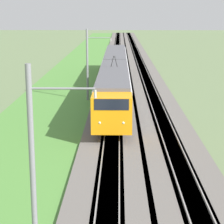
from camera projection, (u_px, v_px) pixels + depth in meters
ballast_main at (115, 79)px, 58.57m from camera, size 240.00×4.40×0.30m
ballast_adjacent at (146, 80)px, 58.50m from camera, size 240.00×4.40×0.30m
track_main at (115, 79)px, 58.57m from camera, size 240.00×1.57×0.45m
track_adjacent at (146, 79)px, 58.50m from camera, size 240.00×1.57×0.45m
grass_verge at (74, 80)px, 58.68m from camera, size 240.00×9.47×0.12m
passenger_train at (115, 72)px, 50.04m from camera, size 42.26×2.93×4.88m
catenary_mast_near at (34, 158)px, 16.38m from camera, size 0.22×2.56×7.40m
catenary_mast_mid at (88, 64)px, 44.55m from camera, size 0.22×2.56×7.42m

